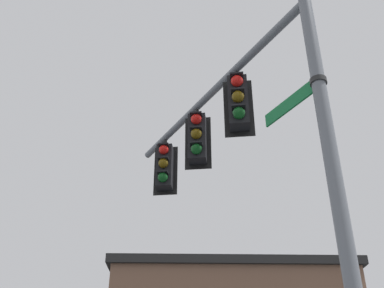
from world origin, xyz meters
The scene contains 6 objects.
signal_pole centered at (0.00, 0.00, 3.86)m, with size 0.20×0.20×7.72m, color slate.
mast_arm centered at (1.74, -2.33, 7.17)m, with size 0.15×0.15×5.81m, color slate.
traffic_light_nearest_pole centered at (1.14, -1.51, 6.40)m, with size 0.54×0.49×1.31m.
traffic_light_mid_inner centered at (2.01, -2.68, 6.40)m, with size 0.54×0.49×1.31m.
traffic_light_mid_outer centered at (2.88, -3.85, 6.40)m, with size 0.54×0.49×1.31m.
street_name_sign centered at (0.24, -0.32, 5.58)m, with size 0.84×1.09×0.22m.
Camera 1 is at (1.16, 5.50, 1.46)m, focal length 44.09 mm.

